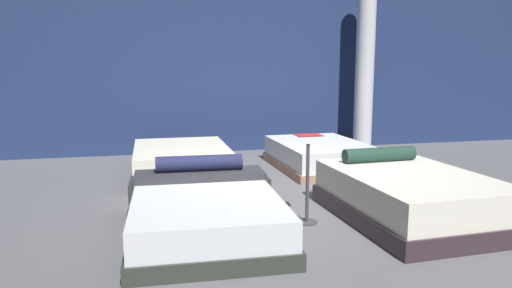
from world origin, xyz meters
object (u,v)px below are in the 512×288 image
(bed_1, at_px, (410,196))
(support_pillar, at_px, (365,67))
(bed_0, at_px, (205,212))
(bed_2, at_px, (182,161))
(price_sign, at_px, (307,190))
(bed_3, at_px, (320,155))

(bed_1, height_order, support_pillar, support_pillar)
(bed_0, bearing_deg, bed_2, 92.92)
(bed_2, distance_m, support_pillar, 4.34)
(bed_1, relative_size, price_sign, 2.19)
(bed_2, height_order, bed_3, bed_2)
(price_sign, height_order, support_pillar, support_pillar)
(bed_0, height_order, price_sign, price_sign)
(bed_1, distance_m, bed_2, 3.74)
(bed_1, height_order, bed_3, bed_1)
(bed_0, xyz_separation_m, bed_2, (-0.05, 2.82, -0.01))
(bed_0, xyz_separation_m, price_sign, (1.16, 0.10, 0.15))
(bed_0, distance_m, support_pillar, 5.83)
(support_pillar, bearing_deg, bed_3, -137.42)
(bed_2, xyz_separation_m, bed_3, (2.39, -0.01, -0.00))
(price_sign, xyz_separation_m, support_pillar, (2.64, 4.05, 1.36))
(bed_1, distance_m, price_sign, 1.22)
(bed_2, bearing_deg, price_sign, -66.25)
(bed_2, relative_size, support_pillar, 0.60)
(bed_3, relative_size, support_pillar, 0.61)
(bed_1, distance_m, bed_3, 2.86)
(bed_0, distance_m, price_sign, 1.17)
(bed_1, relative_size, bed_3, 1.03)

